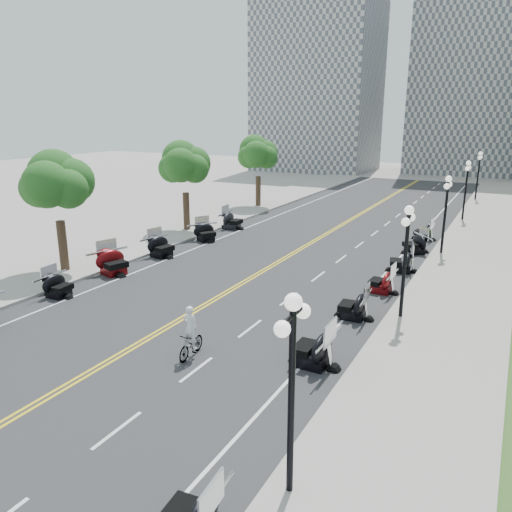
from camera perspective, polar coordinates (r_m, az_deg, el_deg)
The scene contains 47 objects.
ground at distance 22.92m, azimuth -7.77°, elevation -6.70°, with size 160.00×160.00×0.00m, color gray.
road at distance 31.11m, azimuth 2.93°, elevation -0.49°, with size 16.00×90.00×0.01m, color #333335.
centerline_yellow_a at distance 31.15m, azimuth 2.73°, elevation -0.44°, with size 0.12×90.00×0.00m, color yellow.
centerline_yellow_b at distance 31.06m, azimuth 3.13°, elevation -0.50°, with size 0.12×90.00×0.00m, color yellow.
edge_line_north at distance 29.13m, azimuth 14.42°, elevation -2.10°, with size 0.12×90.00×0.00m, color white.
edge_line_south at distance 34.19m, azimuth -6.84°, elevation 0.93°, with size 0.12×90.00×0.00m, color white.
lane_dash_4 at distance 15.67m, azimuth -15.56°, elevation -18.59°, with size 0.12×2.00×0.00m, color white.
lane_dash_5 at distance 18.29m, azimuth -6.81°, elevation -12.74°, with size 0.12×2.00×0.00m, color white.
lane_dash_6 at distance 21.34m, azimuth -0.68°, elevation -8.27°, with size 0.12×2.00×0.00m, color white.
lane_dash_7 at distance 24.66m, azimuth 3.78°, elevation -4.90°, with size 0.12×2.00×0.00m, color white.
lane_dash_8 at distance 28.16m, azimuth 7.11°, elevation -2.33°, with size 0.12×2.00×0.00m, color white.
lane_dash_9 at distance 31.78m, azimuth 9.69°, elevation -0.33°, with size 0.12×2.00×0.00m, color white.
lane_dash_10 at distance 35.48m, azimuth 11.74°, elevation 1.26°, with size 0.12×2.00×0.00m, color white.
lane_dash_11 at distance 39.24m, azimuth 13.40°, elevation 2.55°, with size 0.12×2.00×0.00m, color white.
lane_dash_12 at distance 43.05m, azimuth 14.77°, elevation 3.60°, with size 0.12×2.00×0.00m, color white.
lane_dash_13 at distance 46.88m, azimuth 15.92°, elevation 4.49°, with size 0.12×2.00×0.00m, color white.
lane_dash_14 at distance 50.74m, azimuth 16.90°, elevation 5.24°, with size 0.12×2.00×0.00m, color white.
lane_dash_15 at distance 54.62m, azimuth 17.74°, elevation 5.88°, with size 0.12×2.00×0.00m, color white.
lane_dash_16 at distance 58.52m, azimuth 18.47°, elevation 6.43°, with size 0.12×2.00×0.00m, color white.
lane_dash_17 at distance 62.43m, azimuth 19.11°, elevation 6.92°, with size 0.12×2.00×0.00m, color white.
lane_dash_18 at distance 66.35m, azimuth 19.67°, elevation 7.34°, with size 0.12×2.00×0.00m, color white.
lane_dash_19 at distance 70.28m, azimuth 20.18°, elevation 7.72°, with size 0.12×2.00×0.00m, color white.
sidewalk_north at distance 28.53m, azimuth 22.44°, elevation -3.07°, with size 5.00×90.00×0.15m, color #9E9991.
sidewalk_south at distance 36.60m, azimuth -12.15°, elevation 1.78°, with size 5.00×90.00×0.15m, color #9E9991.
distant_block_a at distance 84.90m, azimuth 7.09°, elevation 18.57°, with size 18.00×14.00×26.00m, color gray.
distant_block_b at distance 85.77m, azimuth 23.36°, elevation 18.78°, with size 16.00×12.00×30.00m, color gray.
street_lamp_1 at distance 11.65m, azimuth 4.06°, elevation -15.89°, with size 0.50×1.20×4.90m, color black, non-canonical shape.
street_lamp_2 at distance 22.33m, azimuth 16.64°, elevation -0.78°, with size 0.50×1.20×4.90m, color black, non-canonical shape.
street_lamp_3 at distance 33.90m, azimuth 20.78°, elevation 4.37°, with size 0.50×1.20×4.90m, color black, non-canonical shape.
street_lamp_4 at distance 45.70m, azimuth 22.82°, elevation 6.88°, with size 0.50×1.20×4.90m, color black, non-canonical shape.
street_lamp_5 at distance 57.57m, azimuth 24.03°, elevation 8.35°, with size 0.50×1.20×4.90m, color black, non-canonical shape.
tree_2 at distance 29.80m, azimuth -21.81°, elevation 7.03°, with size 4.80×4.80×9.20m, color #235619, non-canonical shape.
tree_3 at distance 38.61m, azimuth -8.14°, elevation 9.75°, with size 4.80×4.80×9.20m, color #235619, non-canonical shape.
tree_4 at distance 48.80m, azimuth 0.25°, elevation 11.13°, with size 4.80×4.80×9.20m, color #235619, non-canonical shape.
motorcycle_n_5 at distance 18.25m, azimuth 6.59°, elevation -10.23°, with size 2.10×2.10×1.47m, color black, non-canonical shape.
motorcycle_n_6 at distance 22.56m, azimuth 11.09°, elevation -5.42°, with size 1.90×1.90×1.33m, color black, non-canonical shape.
motorcycle_n_7 at distance 26.12m, azimuth 14.19°, elevation -2.72°, with size 1.83×1.83×1.28m, color #590A0C, non-canonical shape.
motorcycle_n_8 at distance 29.79m, azimuth 16.30°, elevation -0.48°, with size 1.98×1.98×1.38m, color black, non-canonical shape.
motorcycle_n_9 at distance 34.06m, azimuth 17.71°, elevation 1.43°, with size 2.01×2.01×1.41m, color black, non-canonical shape.
motorcycle_n_10 at distance 38.07m, azimuth 18.61°, elevation 2.75°, with size 1.89×1.89×1.32m, color black, non-canonical shape.
motorcycle_s_5 at distance 26.59m, azimuth -21.69°, elevation -3.05°, with size 1.81×1.81×1.27m, color black, non-canonical shape.
motorcycle_s_6 at distance 29.26m, azimuth -16.03°, elevation -0.57°, with size 2.23×2.23×1.56m, color #590A0C, non-canonical shape.
motorcycle_s_7 at distance 32.23m, azimuth -10.79°, elevation 1.17°, with size 2.10×2.10×1.47m, color black, non-canonical shape.
motorcycle_s_8 at distance 35.87m, azimuth -5.78°, elevation 2.80°, with size 2.00×2.00×1.40m, color black, non-canonical shape.
motorcycle_s_9 at distance 39.60m, azimuth -2.73°, elevation 4.18°, with size 2.15×2.15×1.51m, color black, non-canonical shape.
bicycle at distance 18.97m, azimuth -7.43°, elevation -9.99°, with size 0.47×1.67×1.01m, color #A51414.
cyclist_rider at distance 18.43m, azimuth -7.58°, elevation -6.22°, with size 0.61×0.40×1.68m, color silver.
Camera 1 is at (12.51, -17.12, 8.71)m, focal length 35.00 mm.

